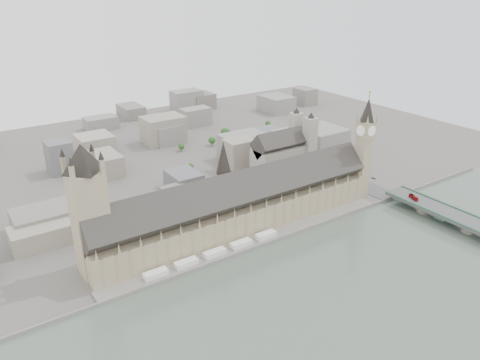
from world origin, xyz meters
TOP-DOWN VIEW (x-y plane):
  - ground at (0.00, 0.00)m, footprint 900.00×900.00m
  - embankment_wall at (0.00, -15.00)m, footprint 600.00×1.50m
  - river_terrace at (0.00, -7.50)m, footprint 270.00×15.00m
  - terrace_tents at (-40.00, -7.00)m, footprint 118.00×7.00m
  - palace_of_westminster at (0.00, 19.70)m, footprint 265.00×40.73m
  - elizabeth_tower at (138.00, 8.00)m, footprint 17.00×17.00m
  - victoria_tower at (-122.00, 26.00)m, footprint 30.00×30.00m
  - central_tower at (-10.00, 26.00)m, footprint 13.00×13.00m
  - westminster_bridge at (162.00, -87.50)m, footprint 25.00×325.00m
  - westminster_abbey at (110.92, 95.00)m, footprint 68.00×36.00m
  - city_skyline_inland at (0.00, 245.00)m, footprint 720.00×360.00m
  - park_trees at (-10.00, 60.00)m, footprint 110.00×30.00m
  - red_bus_north at (158.97, -39.66)m, footprint 7.17×12.46m
  - car_approach at (165.61, 14.19)m, footprint 3.72×5.58m

SIDE VIEW (x-z plane):
  - ground at x=0.00m, z-range 0.00..0.00m
  - river_terrace at x=0.00m, z-range 0.00..2.00m
  - embankment_wall at x=0.00m, z-range 0.00..3.00m
  - terrace_tents at x=-40.00m, z-range 2.00..6.00m
  - westminster_bridge at x=162.00m, z-range 0.00..10.25m
  - park_trees at x=-10.00m, z-range 0.00..15.00m
  - car_approach at x=165.61m, z-range 10.25..11.75m
  - red_bus_north at x=158.97m, z-range 10.25..13.67m
  - city_skyline_inland at x=0.00m, z-range 0.00..38.00m
  - palace_of_westminster at x=0.00m, z-range -5.02..50.43m
  - westminster_abbey at x=110.92m, z-range -6.92..57.08m
  - victoria_tower at x=-122.00m, z-range 5.20..105.20m
  - central_tower at x=-10.00m, z-range 33.92..81.92m
  - elizabeth_tower at x=138.00m, z-range 4.34..111.84m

